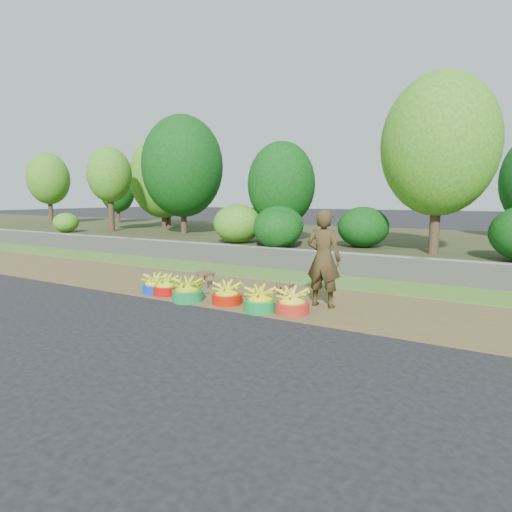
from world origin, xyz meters
The scene contains 15 objects.
ground_plane centered at (0.00, 0.00, 0.00)m, with size 120.00×120.00×0.00m, color black.
dirt_shoulder centered at (0.00, 1.25, 0.01)m, with size 80.00×2.50×0.02m, color brown.
grass_verge centered at (0.00, 3.25, 0.02)m, with size 80.00×1.50×0.04m, color #4A7928.
retaining_wall centered at (0.00, 4.10, 0.28)m, with size 80.00×0.35×0.55m, color gray.
earth_bank centered at (0.00, 9.00, 0.25)m, with size 80.00×10.00×0.50m, color #34391D.
vegetation centered at (0.96, 7.75, 2.62)m, with size 33.16×8.34×4.39m.
basin_a centered at (-2.01, 0.37, 0.17)m, with size 0.51×0.51×0.38m.
basin_b centered at (-1.71, 0.35, 0.17)m, with size 0.51×0.51×0.38m.
basin_c centered at (-1.06, 0.19, 0.19)m, with size 0.56×0.56×0.42m.
basin_d centered at (-0.31, 0.35, 0.18)m, with size 0.53×0.53×0.39m.
basin_e centered at (0.42, 0.25, 0.18)m, with size 0.55×0.55×0.41m.
basin_f centered at (0.93, 0.37, 0.18)m, with size 0.55×0.55×0.41m.
stool_left centered at (-1.48, 1.28, 0.27)m, with size 0.40×0.34×0.31m.
stool_right centered at (0.37, 1.22, 0.23)m, with size 0.31×0.24×0.26m.
vendor_woman centered at (1.20, 1.03, 0.84)m, with size 0.60×0.39×1.64m, color black.
Camera 1 is at (3.84, -5.67, 1.87)m, focal length 30.00 mm.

